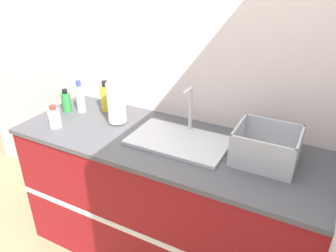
% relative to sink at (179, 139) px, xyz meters
% --- Properties ---
extents(wall_back, '(4.32, 0.06, 2.60)m').
position_rel_sink_xyz_m(wall_back, '(-0.08, 0.35, 0.35)').
color(wall_back, silver).
rests_on(wall_back, ground_plane).
extents(counter_cabinet, '(1.94, 0.70, 0.93)m').
position_rel_sink_xyz_m(counter_cabinet, '(-0.08, -0.02, -0.48)').
color(counter_cabinet, maroon).
rests_on(counter_cabinet, ground_plane).
extents(sink, '(0.59, 0.36, 0.30)m').
position_rel_sink_xyz_m(sink, '(0.00, 0.00, 0.00)').
color(sink, silver).
rests_on(sink, counter_cabinet).
extents(paper_towel_roll, '(0.12, 0.12, 0.28)m').
position_rel_sink_xyz_m(paper_towel_roll, '(-0.48, 0.04, 0.12)').
color(paper_towel_roll, '#4C4C51').
rests_on(paper_towel_roll, counter_cabinet).
extents(dish_rack, '(0.33, 0.29, 0.19)m').
position_rel_sink_xyz_m(dish_rack, '(0.50, 0.03, 0.05)').
color(dish_rack, '#B7BABF').
rests_on(dish_rack, counter_cabinet).
extents(bottle_clear, '(0.06, 0.06, 0.23)m').
position_rel_sink_xyz_m(bottle_clear, '(-0.82, 0.07, 0.09)').
color(bottle_clear, silver).
rests_on(bottle_clear, counter_cabinet).
extents(bottle_green, '(0.07, 0.07, 0.17)m').
position_rel_sink_xyz_m(bottle_green, '(-0.91, 0.03, 0.06)').
color(bottle_green, '#2D8C3D').
rests_on(bottle_green, counter_cabinet).
extents(bottle_white_spray, '(0.08, 0.08, 0.15)m').
position_rel_sink_xyz_m(bottle_white_spray, '(-0.81, -0.20, 0.05)').
color(bottle_white_spray, white).
rests_on(bottle_white_spray, counter_cabinet).
extents(bottle_yellow, '(0.07, 0.07, 0.22)m').
position_rel_sink_xyz_m(bottle_yellow, '(-0.67, 0.17, 0.08)').
color(bottle_yellow, yellow).
rests_on(bottle_yellow, counter_cabinet).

